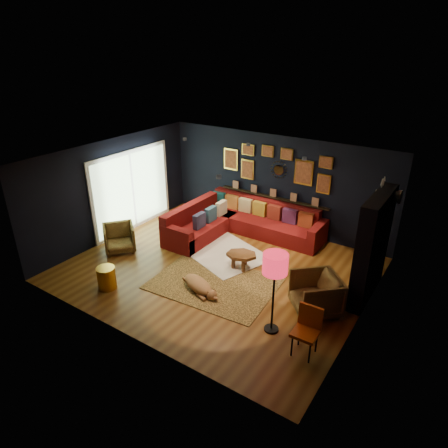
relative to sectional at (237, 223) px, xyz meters
The scene contains 20 objects.
floor 1.94m from the sectional, 71.24° to the right, with size 6.50×6.50×0.00m, color brown.
room_walls 2.29m from the sectional, 71.24° to the right, with size 6.50×6.50×6.50m.
sectional is the anchor object (origin of this frame).
ledge 1.22m from the sectional, 54.82° to the left, with size 3.20×0.12×0.04m, color black.
gallery_wall 1.84m from the sectional, 56.49° to the left, with size 3.15×0.04×1.02m.
sunburst_mirror 1.80m from the sectional, 51.91° to the left, with size 0.47×0.16×0.47m.
fireplace 3.88m from the sectional, 13.77° to the right, with size 0.31×1.60×2.20m.
deer_head 4.15m from the sectional, ahead, with size 0.50×0.28×0.45m.
sliding_door 2.97m from the sectional, 155.08° to the right, with size 0.06×2.80×2.20m.
ceiling_spots 2.53m from the sectional, 58.65° to the right, with size 3.30×2.50×0.06m.
shag_rug 1.16m from the sectional, 76.22° to the right, with size 2.12×1.54×0.03m, color white.
leopard_rug 2.53m from the sectional, 69.18° to the right, with size 2.60×1.86×0.01m, color tan.
coffee_table 1.80m from the sectional, 54.57° to the right, with size 0.85×0.75×0.36m.
pouf 1.25m from the sectional, 123.44° to the right, with size 0.53×0.53×0.35m, color maroon.
armchair_left 3.09m from the sectional, 128.79° to the right, with size 0.72×0.68×0.75m, color #AE8639.
armchair_right 3.68m from the sectional, 33.60° to the right, with size 0.83×0.78×0.86m, color #AE8639.
gold_stool 3.84m from the sectional, 103.70° to the right, with size 0.39×0.39×0.49m, color gold.
orange_chair 4.62m from the sectional, 43.28° to the right, with size 0.42×0.42×0.88m.
floor_lamp 4.12m from the sectional, 48.79° to the right, with size 0.44×0.44×1.58m.
dog 2.84m from the sectional, 74.51° to the right, with size 1.16×0.57×0.37m, color #B3764B, non-canonical shape.
Camera 1 is at (4.52, -6.49, 4.83)m, focal length 32.00 mm.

